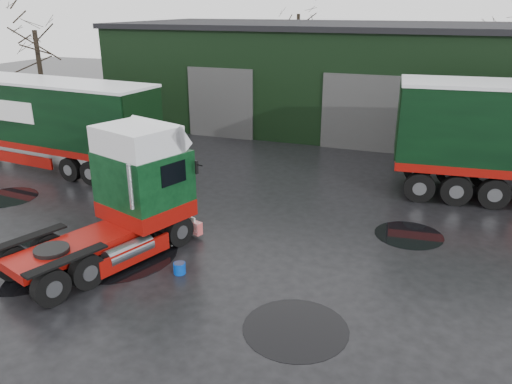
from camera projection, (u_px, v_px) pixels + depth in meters
ground at (214, 259)px, 15.32m from camera, size 100.00×100.00×0.00m
warehouse at (377, 76)px, 31.11m from camera, size 32.40×12.40×6.30m
hero_tractor at (96, 201)px, 14.56m from camera, size 4.62×6.89×3.95m
trailer_left at (33, 122)px, 23.73m from camera, size 13.69×4.05×4.19m
wash_bucket at (180, 268)px, 14.47m from camera, size 0.39×0.39×0.33m
tree_left at (39, 60)px, 29.90m from camera, size 4.40×4.40×8.50m
tree_back_a at (298, 38)px, 41.93m from camera, size 4.40×4.40×9.50m
tree_back_b at (505, 56)px, 37.07m from camera, size 4.40×4.40×7.50m
puddle_0 at (116, 253)px, 15.69m from camera, size 3.83×3.83×0.01m
puddle_1 at (409, 235)px, 16.93m from camera, size 2.29×2.29×0.01m
puddle_2 at (30, 263)px, 15.11m from camera, size 3.83×3.83×0.01m
puddle_3 at (296, 329)px, 12.03m from camera, size 2.58×2.58×0.01m
puddle_4 at (7, 197)px, 20.25m from camera, size 2.39×2.39×0.01m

